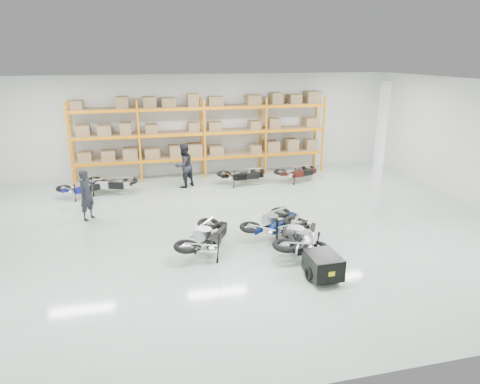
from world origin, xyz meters
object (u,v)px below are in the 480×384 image
object	(u,v)px
moto_black_far_left	(206,232)
moto_back_a	(83,184)
moto_silver_left	(299,231)
moto_back_c	(242,172)
moto_back_b	(110,180)
person_left	(87,195)
moto_touring_right	(300,233)
moto_back_d	(297,169)
person_back	(184,166)
trailer	(323,265)
moto_blue_centre	(273,218)

from	to	relation	value
moto_black_far_left	moto_back_a	bearing A→B (deg)	-26.95
moto_silver_left	moto_back_c	world-z (taller)	moto_silver_left
moto_back_b	moto_back_c	xyz separation A→B (m)	(5.44, -0.04, 0.00)
moto_back_c	person_left	xyz separation A→B (m)	(-6.02, -2.73, 0.31)
moto_silver_left	moto_touring_right	xyz separation A→B (m)	(-0.00, -0.05, -0.04)
moto_back_b	moto_back_a	bearing A→B (deg)	121.67
moto_black_far_left	moto_back_c	bearing A→B (deg)	-82.43
moto_touring_right	moto_back_a	distance (m)	9.19
moto_back_d	moto_touring_right	bearing A→B (deg)	145.16
moto_touring_right	moto_back_a	world-z (taller)	moto_touring_right
moto_back_a	person_back	size ratio (longest dim) A/B	0.91
moto_touring_right	moto_back_c	bearing A→B (deg)	96.21
moto_touring_right	moto_back_d	xyz separation A→B (m)	(2.48, 6.68, -0.04)
trailer	moto_back_a	world-z (taller)	moto_back_a
trailer	person_back	world-z (taller)	person_back
moto_back_c	person_back	world-z (taller)	person_back
moto_back_a	moto_back_b	world-z (taller)	moto_back_b
moto_blue_centre	moto_back_b	distance (m)	7.51
moto_back_b	person_left	distance (m)	2.85
moto_touring_right	trailer	size ratio (longest dim) A/B	1.21
moto_back_c	person_left	distance (m)	6.61
moto_silver_left	trailer	xyz separation A→B (m)	(-0.00, -1.65, -0.24)
moto_black_far_left	moto_touring_right	xyz separation A→B (m)	(2.54, -0.60, -0.03)
person_back	moto_blue_centre	bearing A→B (deg)	73.78
person_left	moto_blue_centre	bearing A→B (deg)	-81.32
moto_blue_centre	moto_back_b	xyz separation A→B (m)	(-5.02, 5.59, -0.03)
moto_silver_left	moto_touring_right	size ratio (longest dim) A/B	1.07
moto_back_a	person_back	distance (m)	4.02
moto_back_a	moto_back_c	bearing A→B (deg)	-111.59
moto_blue_centre	moto_back_a	xyz separation A→B (m)	(-6.01, 5.36, -0.08)
moto_touring_right	moto_back_d	world-z (taller)	moto_touring_right
moto_back_c	person_back	size ratio (longest dim) A/B	0.99
moto_touring_right	person_back	world-z (taller)	person_back
trailer	person_left	size ratio (longest dim) A/B	0.91
moto_black_far_left	person_back	xyz separation A→B (m)	(0.11, 6.37, 0.31)
moto_back_a	person_back	xyz separation A→B (m)	(3.98, 0.39, 0.41)
moto_silver_left	moto_back_b	size ratio (longest dim) A/B	1.12
trailer	moto_silver_left	bearing A→B (deg)	88.95
moto_touring_right	moto_back_b	size ratio (longest dim) A/B	1.05
moto_back_d	moto_blue_centre	bearing A→B (deg)	137.70
moto_black_far_left	moto_touring_right	size ratio (longest dim) A/B	1.05
trailer	moto_back_d	xyz separation A→B (m)	(2.48, 8.28, 0.16)
moto_blue_centre	moto_black_far_left	xyz separation A→B (m)	(-2.14, -0.62, 0.02)
moto_silver_left	moto_back_a	world-z (taller)	moto_silver_left
trailer	person_left	bearing A→B (deg)	135.74
moto_blue_centre	moto_silver_left	xyz separation A→B (m)	(0.40, -1.17, 0.04)
moto_back_c	moto_back_d	bearing A→B (deg)	-94.02
moto_touring_right	moto_back_a	size ratio (longest dim) A/B	1.14
person_left	person_back	world-z (taller)	person_back
moto_back_c	moto_back_d	world-z (taller)	moto_back_c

